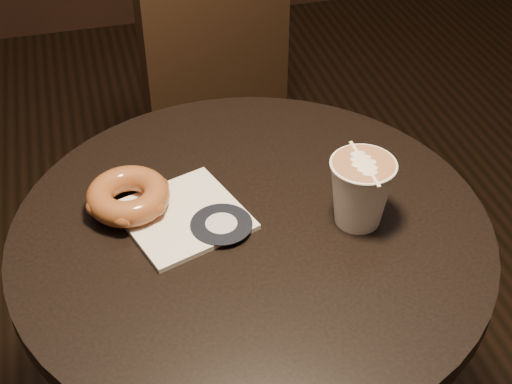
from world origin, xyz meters
TOP-DOWN VIEW (x-y plane):
  - cafe_table at (0.00, 0.00)m, footprint 0.70×0.70m
  - chair at (0.12, 0.58)m, footprint 0.46×0.46m
  - pastry_bag at (-0.09, 0.04)m, footprint 0.21×0.21m
  - doughnut at (-0.17, 0.08)m, footprint 0.12×0.12m
  - latte_cup at (0.15, -0.03)m, footprint 0.09×0.09m

SIDE VIEW (x-z plane):
  - chair at x=0.12m, z-range 0.05..0.97m
  - cafe_table at x=0.00m, z-range 0.18..0.93m
  - pastry_bag at x=-0.09m, z-range 0.75..0.76m
  - doughnut at x=-0.17m, z-range 0.76..0.80m
  - latte_cup at x=0.15m, z-range 0.75..0.85m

